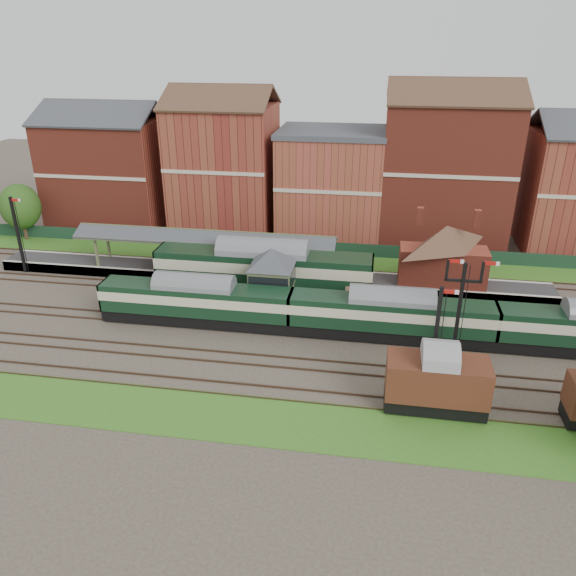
% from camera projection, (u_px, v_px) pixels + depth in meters
% --- Properties ---
extents(ground, '(160.00, 160.00, 0.00)m').
position_uv_depth(ground, '(301.00, 332.00, 46.67)').
color(ground, '#473D33').
rests_on(ground, ground).
extents(grass_back, '(90.00, 4.50, 0.06)m').
position_uv_depth(grass_back, '(321.00, 261.00, 61.01)').
color(grass_back, '#2D6619').
rests_on(grass_back, ground).
extents(grass_front, '(90.00, 5.00, 0.06)m').
position_uv_depth(grass_front, '(274.00, 422.00, 35.90)').
color(grass_front, '#2D6619').
rests_on(grass_front, ground).
extents(fence, '(90.00, 0.12, 1.50)m').
position_uv_depth(fence, '(323.00, 248.00, 62.50)').
color(fence, '#193823').
rests_on(fence, ground).
extents(platform, '(55.00, 3.40, 1.00)m').
position_uv_depth(platform, '(265.00, 276.00, 55.94)').
color(platform, '#2D2D2D').
rests_on(platform, ground).
extents(signal_box, '(5.40, 5.40, 6.00)m').
position_uv_depth(signal_box, '(272.00, 279.00, 48.69)').
color(signal_box, '#626D4E').
rests_on(signal_box, ground).
extents(brick_hut, '(3.20, 2.64, 2.94)m').
position_uv_depth(brick_hut, '(363.00, 306.00, 48.35)').
color(brick_hut, maroon).
rests_on(brick_hut, ground).
extents(station_building, '(8.10, 8.10, 5.90)m').
position_uv_depth(station_building, '(444.00, 254.00, 52.00)').
color(station_building, '#993726').
rests_on(station_building, platform).
extents(canopy, '(26.00, 3.89, 4.08)m').
position_uv_depth(canopy, '(204.00, 234.00, 55.12)').
color(canopy, '#4F5A38').
rests_on(canopy, platform).
extents(semaphore_bracket, '(3.60, 0.25, 8.18)m').
position_uv_depth(semaphore_bracket, '(460.00, 306.00, 40.73)').
color(semaphore_bracket, black).
rests_on(semaphore_bracket, ground).
extents(semaphore_platform_end, '(1.23, 0.25, 8.00)m').
position_uv_depth(semaphore_platform_end, '(18.00, 234.00, 56.51)').
color(semaphore_platform_end, black).
rests_on(semaphore_platform_end, ground).
extents(semaphore_siding, '(1.23, 0.25, 8.00)m').
position_uv_depth(semaphore_siding, '(436.00, 340.00, 37.19)').
color(semaphore_siding, black).
rests_on(semaphore_siding, ground).
extents(town_backdrop, '(69.00, 10.00, 16.00)m').
position_uv_depth(town_backdrop, '(330.00, 178.00, 66.19)').
color(town_backdrop, '#993726').
rests_on(town_backdrop, ground).
extents(dmu_train, '(48.57, 2.56, 3.73)m').
position_uv_depth(dmu_train, '(391.00, 315.00, 44.69)').
color(dmu_train, black).
rests_on(dmu_train, ground).
extents(platform_railcar, '(20.16, 3.17, 4.64)m').
position_uv_depth(platform_railcar, '(263.00, 269.00, 52.03)').
color(platform_railcar, black).
rests_on(platform_railcar, ground).
extents(goods_van_a, '(6.50, 2.82, 3.94)m').
position_uv_depth(goods_van_a, '(437.00, 381.00, 36.18)').
color(goods_van_a, black).
rests_on(goods_van_a, ground).
extents(tree_back, '(4.61, 4.61, 6.74)m').
position_uv_depth(tree_back, '(20.00, 206.00, 65.65)').
color(tree_back, '#382619').
rests_on(tree_back, ground).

